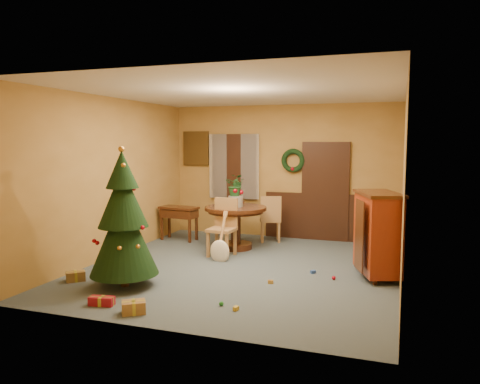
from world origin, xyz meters
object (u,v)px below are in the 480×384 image
at_px(christmas_tree, 123,221).
at_px(writing_desk, 179,215).
at_px(sideboard, 378,232).
at_px(chair_near, 224,225).
at_px(dining_table, 236,219).

relative_size(christmas_tree, writing_desk, 2.41).
bearing_deg(christmas_tree, sideboard, 25.95).
height_order(writing_desk, sideboard, sideboard).
xyz_separation_m(chair_near, sideboard, (2.76, -0.54, 0.14)).
height_order(chair_near, writing_desk, chair_near).
relative_size(chair_near, writing_desk, 1.25).
height_order(dining_table, writing_desk, dining_table).
relative_size(christmas_tree, sideboard, 1.53).
bearing_deg(sideboard, writing_desk, 160.20).
height_order(dining_table, chair_near, chair_near).
xyz_separation_m(dining_table, chair_near, (-0.03, -0.59, -0.01)).
bearing_deg(writing_desk, chair_near, -34.53).
relative_size(chair_near, sideboard, 0.80).
bearing_deg(christmas_tree, writing_desk, 102.37).
bearing_deg(dining_table, writing_desk, 165.46).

